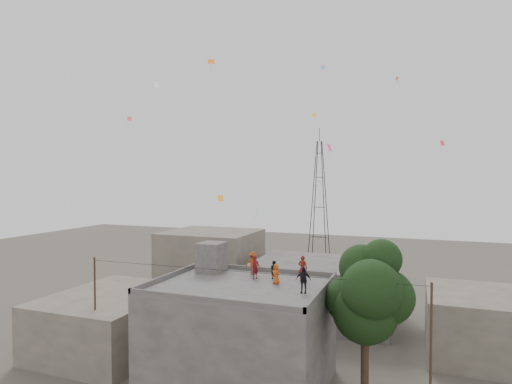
# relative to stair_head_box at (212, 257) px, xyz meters

# --- Properties ---
(main_building) EXTENTS (10.00, 8.00, 6.10)m
(main_building) POSITION_rel_stair_head_box_xyz_m (3.20, -2.60, -4.05)
(main_building) COLOR #474543
(main_building) RESTS_ON ground
(parapet) EXTENTS (10.00, 8.00, 0.30)m
(parapet) POSITION_rel_stair_head_box_xyz_m (3.20, -2.60, -0.85)
(parapet) COLOR #474543
(parapet) RESTS_ON main_building
(stair_head_box) EXTENTS (1.60, 1.80, 2.00)m
(stair_head_box) POSITION_rel_stair_head_box_xyz_m (0.00, 0.00, 0.00)
(stair_head_box) COLOR #474543
(stair_head_box) RESTS_ON main_building
(neighbor_west) EXTENTS (8.00, 10.00, 4.00)m
(neighbor_west) POSITION_rel_stair_head_box_xyz_m (-7.80, -0.60, -5.10)
(neighbor_west) COLOR #5E554A
(neighbor_west) RESTS_ON ground
(neighbor_north) EXTENTS (12.00, 9.00, 5.00)m
(neighbor_north) POSITION_rel_stair_head_box_xyz_m (5.20, 11.40, -4.60)
(neighbor_north) COLOR #474543
(neighbor_north) RESTS_ON ground
(neighbor_northwest) EXTENTS (9.00, 8.00, 7.00)m
(neighbor_northwest) POSITION_rel_stair_head_box_xyz_m (-6.80, 13.40, -3.60)
(neighbor_northwest) COLOR #5E554A
(neighbor_northwest) RESTS_ON ground
(neighbor_east) EXTENTS (7.00, 8.00, 4.40)m
(neighbor_east) POSITION_rel_stair_head_box_xyz_m (17.20, 7.40, -4.90)
(neighbor_east) COLOR #5E554A
(neighbor_east) RESTS_ON ground
(tree) EXTENTS (4.90, 4.60, 9.10)m
(tree) POSITION_rel_stair_head_box_xyz_m (10.57, -2.00, -1.00)
(tree) COLOR black
(tree) RESTS_ON ground
(utility_line) EXTENTS (20.12, 0.62, 7.40)m
(utility_line) POSITION_rel_stair_head_box_xyz_m (3.70, -3.85, -3.27)
(utility_line) COLOR black
(utility_line) RESTS_ON ground
(transmission_tower) EXTENTS (2.97, 2.97, 20.01)m
(transmission_tower) POSITION_rel_stair_head_box_xyz_m (-0.80, 37.40, 1.97)
(transmission_tower) COLOR black
(transmission_tower) RESTS_ON ground
(person_red_adult) EXTENTS (0.57, 0.38, 1.56)m
(person_red_adult) POSITION_rel_stair_head_box_xyz_m (6.41, -0.29, -0.22)
(person_red_adult) COLOR maroon
(person_red_adult) RESTS_ON main_building
(person_orange_child) EXTENTS (0.70, 0.65, 1.21)m
(person_orange_child) POSITION_rel_stair_head_box_xyz_m (5.12, -1.64, -0.40)
(person_orange_child) COLOR #CA5217
(person_orange_child) RESTS_ON main_building
(person_dark_child) EXTENTS (0.71, 0.69, 1.15)m
(person_dark_child) POSITION_rel_stair_head_box_xyz_m (4.60, -0.43, -0.43)
(person_dark_child) COLOR black
(person_dark_child) RESTS_ON main_building
(person_dark_adult) EXTENTS (0.88, 0.45, 1.45)m
(person_dark_adult) POSITION_rel_stair_head_box_xyz_m (7.14, -2.98, -0.27)
(person_dark_adult) COLOR black
(person_dark_adult) RESTS_ON main_building
(person_orange_adult) EXTENTS (1.08, 0.77, 1.51)m
(person_orange_adult) POSITION_rel_stair_head_box_xyz_m (2.88, 0.24, -0.25)
(person_orange_adult) COLOR #A13B12
(person_orange_adult) RESTS_ON main_building
(person_red_child) EXTENTS (0.54, 0.63, 1.47)m
(person_red_child) POSITION_rel_stair_head_box_xyz_m (3.47, -0.82, -0.26)
(person_red_child) COLOR maroon
(person_red_child) RESTS_ON main_building
(kites) EXTENTS (23.34, 16.80, 12.87)m
(kites) POSITION_rel_stair_head_box_xyz_m (3.47, 4.12, 8.94)
(kites) COLOR orange
(kites) RESTS_ON ground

